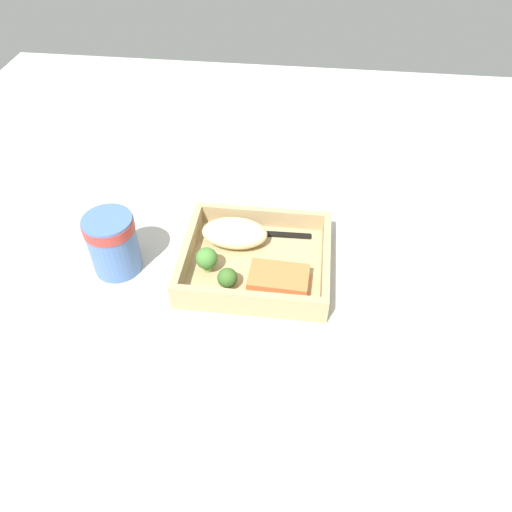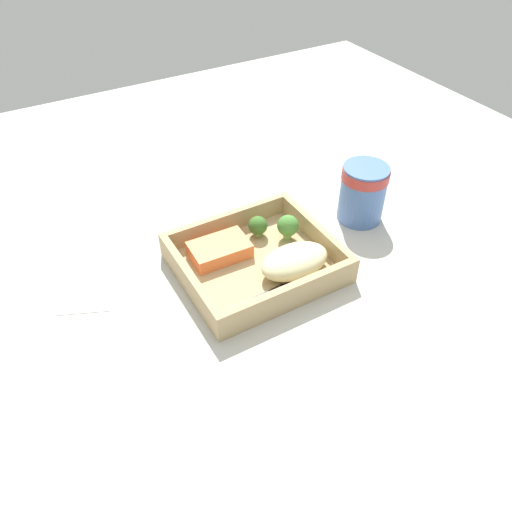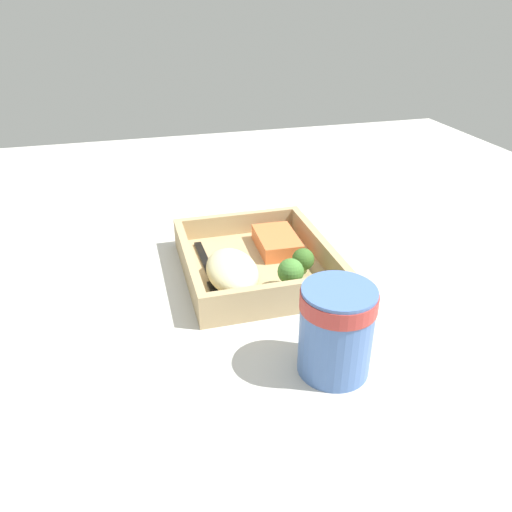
# 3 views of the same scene
# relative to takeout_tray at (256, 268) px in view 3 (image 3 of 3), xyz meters

# --- Properties ---
(ground_plane) EXTENTS (1.60, 1.60, 0.02)m
(ground_plane) POSITION_rel_takeout_tray_xyz_m (0.00, 0.00, -0.02)
(ground_plane) COLOR #B9B8B0
(takeout_tray) EXTENTS (0.24, 0.21, 0.01)m
(takeout_tray) POSITION_rel_takeout_tray_xyz_m (0.00, 0.00, 0.00)
(takeout_tray) COLOR tan
(takeout_tray) RESTS_ON ground_plane
(tray_rim) EXTENTS (0.24, 0.21, 0.03)m
(tray_rim) POSITION_rel_takeout_tray_xyz_m (0.00, 0.00, 0.02)
(tray_rim) COLOR tan
(tray_rim) RESTS_ON takeout_tray
(salmon_fillet) EXTENTS (0.10, 0.06, 0.02)m
(salmon_fillet) POSITION_rel_takeout_tray_xyz_m (-0.04, 0.05, 0.02)
(salmon_fillet) COLOR orange
(salmon_fillet) RESTS_ON takeout_tray
(mashed_potatoes) EXTENTS (0.11, 0.07, 0.04)m
(mashed_potatoes) POSITION_rel_takeout_tray_xyz_m (0.04, -0.05, 0.03)
(mashed_potatoes) COLOR beige
(mashed_potatoes) RESTS_ON takeout_tray
(broccoli_floret_1) EXTENTS (0.04, 0.04, 0.05)m
(broccoli_floret_1) POSITION_rel_takeout_tray_xyz_m (0.08, 0.03, 0.03)
(broccoli_floret_1) COLOR #77A550
(broccoli_floret_1) RESTS_ON takeout_tray
(broccoli_floret_2) EXTENTS (0.03, 0.03, 0.04)m
(broccoli_floret_2) POSITION_rel_takeout_tray_xyz_m (0.04, 0.06, 0.03)
(broccoli_floret_2) COLOR #79A058
(broccoli_floret_2) RESTS_ON takeout_tray
(fork) EXTENTS (0.16, 0.02, 0.00)m
(fork) POSITION_rel_takeout_tray_xyz_m (0.00, -0.07, 0.01)
(fork) COLOR black
(fork) RESTS_ON takeout_tray
(paper_cup) EXTENTS (0.08, 0.08, 0.10)m
(paper_cup) POSITION_rel_takeout_tray_xyz_m (0.23, 0.03, 0.05)
(paper_cup) COLOR #4A6EAF
(paper_cup) RESTS_ON ground_plane
(receipt_slip) EXTENTS (0.13, 0.15, 0.00)m
(receipt_slip) POSITION_rel_takeout_tray_xyz_m (-0.25, 0.10, -0.00)
(receipt_slip) COLOR white
(receipt_slip) RESTS_ON ground_plane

